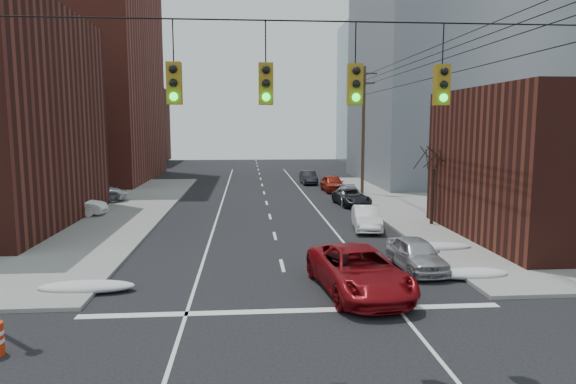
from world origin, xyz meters
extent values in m
cube|color=maroon|center=(-24.00, 48.00, 15.00)|extent=(24.00, 20.00, 30.00)
cube|color=#481B15|center=(-26.00, 74.00, 6.00)|extent=(22.00, 18.00, 12.00)
cube|color=gray|center=(22.00, 44.00, 12.50)|extent=(22.00, 20.00, 25.00)
cube|color=gray|center=(24.00, 70.00, 11.00)|extent=(20.00, 18.00, 22.00)
cylinder|color=#473323|center=(8.50, 34.00, 5.50)|extent=(0.28, 0.28, 11.00)
cube|color=#473323|center=(8.50, 34.00, 10.40)|extent=(2.20, 0.12, 0.12)
cube|color=#473323|center=(8.50, 34.00, 9.60)|extent=(1.80, 0.12, 0.12)
cylinder|color=black|center=(0.00, 3.00, 8.60)|extent=(17.00, 0.04, 0.04)
cylinder|color=black|center=(-3.20, 3.00, 8.10)|extent=(0.03, 0.03, 1.00)
cube|color=olive|center=(-3.20, 3.00, 7.10)|extent=(0.35, 0.30, 1.00)
sphere|color=black|center=(-3.20, 2.83, 7.42)|extent=(0.20, 0.20, 0.20)
sphere|color=black|center=(-3.20, 2.83, 7.10)|extent=(0.20, 0.20, 0.20)
sphere|color=#0CE526|center=(-3.20, 2.83, 6.78)|extent=(0.20, 0.20, 0.20)
cylinder|color=black|center=(-1.00, 3.00, 8.10)|extent=(0.03, 0.03, 1.00)
cube|color=olive|center=(-1.00, 3.00, 7.10)|extent=(0.35, 0.30, 1.00)
sphere|color=black|center=(-1.00, 2.83, 7.42)|extent=(0.20, 0.20, 0.20)
sphere|color=black|center=(-1.00, 2.83, 7.10)|extent=(0.20, 0.20, 0.20)
sphere|color=#0CE526|center=(-1.00, 2.83, 6.78)|extent=(0.20, 0.20, 0.20)
cylinder|color=black|center=(1.20, 3.00, 8.10)|extent=(0.03, 0.03, 1.00)
cube|color=olive|center=(1.20, 3.00, 7.10)|extent=(0.35, 0.30, 1.00)
sphere|color=black|center=(1.20, 2.83, 7.42)|extent=(0.20, 0.20, 0.20)
sphere|color=black|center=(1.20, 2.83, 7.10)|extent=(0.20, 0.20, 0.20)
sphere|color=#0CE526|center=(1.20, 2.83, 6.78)|extent=(0.20, 0.20, 0.20)
cylinder|color=black|center=(3.40, 3.00, 8.10)|extent=(0.03, 0.03, 1.00)
cube|color=olive|center=(3.40, 3.00, 7.10)|extent=(0.35, 0.30, 1.00)
sphere|color=black|center=(3.40, 2.83, 7.42)|extent=(0.20, 0.20, 0.20)
sphere|color=black|center=(3.40, 2.83, 7.10)|extent=(0.20, 0.20, 0.20)
sphere|color=#0CE526|center=(3.40, 2.83, 6.78)|extent=(0.20, 0.20, 0.20)
cylinder|color=black|center=(9.60, 20.00, 1.75)|extent=(0.20, 0.20, 3.50)
cylinder|color=black|center=(9.98, 20.12, 4.07)|extent=(0.27, 0.82, 1.19)
cylinder|color=black|center=(9.82, 20.57, 4.16)|extent=(1.17, 0.54, 1.38)
cylinder|color=black|center=(9.17, 20.74, 4.19)|extent=(1.44, 1.00, 1.48)
cylinder|color=black|center=(9.20, 20.06, 4.07)|extent=(0.17, 0.84, 1.19)
cylinder|color=black|center=(9.15, 19.58, 4.16)|extent=(0.82, 0.99, 1.40)
cylinder|color=black|center=(9.66, 19.15, 4.19)|extent=(1.74, 0.21, 1.43)
cylinder|color=black|center=(9.93, 19.77, 4.07)|extent=(0.48, 0.73, 1.20)
ellipsoid|color=silver|center=(-7.40, 9.00, 0.21)|extent=(3.50, 1.08, 0.42)
ellipsoid|color=silver|center=(7.40, 9.50, 0.21)|extent=(3.00, 1.08, 0.42)
ellipsoid|color=silver|center=(7.40, 14.00, 0.21)|extent=(4.00, 1.08, 0.42)
imported|color=maroon|center=(2.55, 8.20, 0.82)|extent=(3.43, 6.22, 1.65)
imported|color=#B2B1B7|center=(5.60, 10.87, 0.69)|extent=(1.88, 4.14, 1.38)
imported|color=white|center=(5.43, 19.27, 0.68)|extent=(1.95, 4.30, 1.37)
imported|color=black|center=(6.40, 28.27, 0.62)|extent=(2.57, 4.68, 1.24)
imported|color=#9D9EA2|center=(6.40, 29.09, 0.66)|extent=(1.96, 4.59, 1.32)
imported|color=maroon|center=(6.30, 36.45, 0.75)|extent=(1.95, 4.47, 1.50)
imported|color=black|center=(4.80, 42.56, 0.67)|extent=(1.56, 4.10, 1.34)
imported|color=silver|center=(-12.90, 24.69, 0.82)|extent=(4.11, 1.62, 1.33)
imported|color=#BAB9BF|center=(-13.56, 30.66, 0.91)|extent=(5.94, 4.00, 1.51)
imported|color=silver|center=(-19.66, 30.98, 0.88)|extent=(4.61, 3.12, 1.46)
camera|label=1|loc=(-1.47, -9.72, 6.13)|focal=32.00mm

